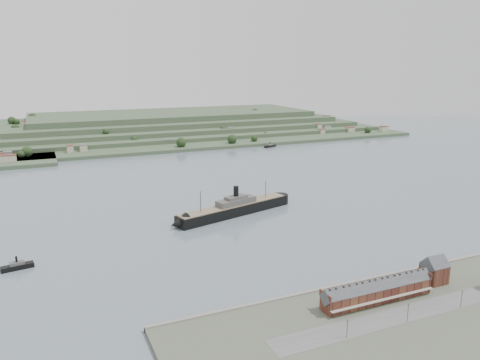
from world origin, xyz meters
name	(u,v)px	position (x,y,z in m)	size (l,w,h in m)	color
ground	(244,203)	(0.00, 0.00, 0.00)	(1400.00, 1400.00, 0.00)	slate
near_shore	(425,318)	(0.00, -186.75, 1.01)	(220.00, 80.00, 2.60)	#4C5142
terrace_row	(377,291)	(-10.00, -168.02, 6.84)	(55.60, 9.80, 11.07)	#441D18
gabled_building	(434,270)	(27.50, -164.00, 8.19)	(10.40, 10.18, 14.09)	#441D18
far_peninsula	(157,127)	(27.91, 393.10, 11.88)	(760.00, 309.00, 30.00)	#3D5337
steamship	(231,209)	(-20.47, -23.66, 4.62)	(102.13, 38.56, 25.01)	black
tugboat	(17,266)	(-158.22, -62.25, 1.77)	(16.57, 6.72, 7.25)	black
ferry_east	(270,146)	(136.38, 221.43, 1.68)	(19.11, 12.06, 6.97)	black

